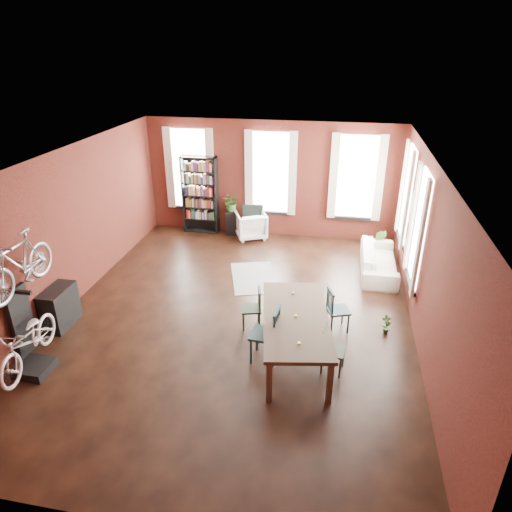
% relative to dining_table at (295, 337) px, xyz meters
% --- Properties ---
extents(room, '(9.00, 9.04, 3.22)m').
position_rel_dining_table_xyz_m(room, '(-1.08, 1.65, 1.72)').
color(room, black).
rests_on(room, ground).
extents(dining_table, '(1.50, 2.58, 0.83)m').
position_rel_dining_table_xyz_m(dining_table, '(0.00, 0.00, 0.00)').
color(dining_table, '#4A3A2C').
rests_on(dining_table, ground).
extents(dining_chair_a, '(0.51, 0.51, 1.04)m').
position_rel_dining_table_xyz_m(dining_chair_a, '(-0.51, -0.16, 0.11)').
color(dining_chair_a, '#1B3A3C').
rests_on(dining_chair_a, ground).
extents(dining_chair_b, '(0.46, 0.46, 0.82)m').
position_rel_dining_table_xyz_m(dining_chair_b, '(-0.94, 0.77, -0.00)').
color(dining_chair_b, '#1D2E1B').
rests_on(dining_chair_b, ground).
extents(dining_chair_c, '(0.44, 0.44, 0.83)m').
position_rel_dining_table_xyz_m(dining_chair_c, '(0.67, -0.26, -0.00)').
color(dining_chair_c, black).
rests_on(dining_chair_c, ground).
extents(dining_chair_d, '(0.51, 0.51, 0.87)m').
position_rel_dining_table_xyz_m(dining_chair_d, '(0.72, 0.99, 0.02)').
color(dining_chair_d, '#183235').
rests_on(dining_chair_d, ground).
extents(bookshelf, '(1.00, 0.32, 2.20)m').
position_rel_dining_table_xyz_m(bookshelf, '(-3.33, 5.34, 0.69)').
color(bookshelf, black).
rests_on(bookshelf, ground).
extents(white_armchair, '(1.04, 1.01, 0.82)m').
position_rel_dining_table_xyz_m(white_armchair, '(-1.82, 5.13, -0.00)').
color(white_armchair, white).
rests_on(white_armchair, ground).
extents(cream_sofa, '(0.61, 2.08, 0.81)m').
position_rel_dining_table_xyz_m(cream_sofa, '(1.62, 3.64, -0.01)').
color(cream_sofa, beige).
rests_on(cream_sofa, ground).
extents(striped_rug, '(1.43, 1.83, 0.01)m').
position_rel_dining_table_xyz_m(striped_rug, '(-1.27, 2.75, -0.41)').
color(striped_rug, black).
rests_on(striped_rug, ground).
extents(bike_trainer, '(0.55, 0.55, 0.16)m').
position_rel_dining_table_xyz_m(bike_trainer, '(-4.27, -1.25, -0.33)').
color(bike_trainer, black).
rests_on(bike_trainer, ground).
extents(bike_wall_rack, '(0.16, 0.60, 1.30)m').
position_rel_dining_table_xyz_m(bike_wall_rack, '(-4.73, -0.76, 0.24)').
color(bike_wall_rack, black).
rests_on(bike_wall_rack, ground).
extents(console_table, '(0.40, 0.80, 0.80)m').
position_rel_dining_table_xyz_m(console_table, '(-4.61, 0.14, -0.01)').
color(console_table, black).
rests_on(console_table, ground).
extents(plant_stand, '(0.41, 0.41, 0.68)m').
position_rel_dining_table_xyz_m(plant_stand, '(-2.40, 5.30, -0.07)').
color(plant_stand, black).
rests_on(plant_stand, ground).
extents(plant_by_sofa, '(0.52, 0.79, 0.33)m').
position_rel_dining_table_xyz_m(plant_by_sofa, '(1.64, 4.61, -0.25)').
color(plant_by_sofa, '#2F5C25').
rests_on(plant_by_sofa, ground).
extents(plant_small, '(0.38, 0.45, 0.14)m').
position_rel_dining_table_xyz_m(plant_small, '(1.64, 1.02, -0.34)').
color(plant_small, '#315823').
rests_on(plant_small, ground).
extents(bicycle_floor, '(0.71, 0.97, 1.72)m').
position_rel_dining_table_xyz_m(bicycle_floor, '(-4.28, -1.22, 0.60)').
color(bicycle_floor, silver).
rests_on(bicycle_floor, bike_trainer).
extents(bicycle_hung, '(0.47, 1.00, 1.66)m').
position_rel_dining_table_xyz_m(bicycle_hung, '(-4.48, -0.76, 1.72)').
color(bicycle_hung, '#A5A8AD').
rests_on(bicycle_hung, bike_wall_rack).
extents(plant_on_stand, '(0.64, 0.67, 0.43)m').
position_rel_dining_table_xyz_m(plant_on_stand, '(-2.41, 5.33, 0.48)').
color(plant_on_stand, '#2D5522').
rests_on(plant_on_stand, plant_stand).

